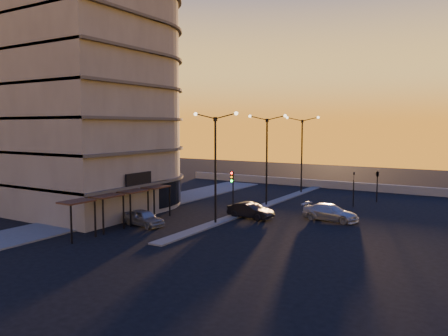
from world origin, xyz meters
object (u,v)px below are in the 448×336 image
traffic_light_main (232,186)px  car_hatchback (144,218)px  streetlamp_mid (267,152)px  car_sedan (250,211)px  car_wagon (330,213)px

traffic_light_main → car_hatchback: size_ratio=1.06×
streetlamp_mid → traffic_light_main: 7.62m
car_sedan → car_hatchback: bearing=146.0°
traffic_light_main → car_wagon: 8.98m
car_hatchback → car_sedan: bearing=-31.2°
car_wagon → traffic_light_main: bearing=118.6°
streetlamp_mid → car_wagon: bearing=-24.7°
streetlamp_mid → car_sedan: bearing=-77.0°
car_hatchback → car_wagon: 16.24m
traffic_light_main → car_wagon: bearing=23.4°
traffic_light_main → car_wagon: size_ratio=0.86×
car_hatchback → streetlamp_mid: bearing=-9.5°
car_hatchback → car_sedan: (6.24, 7.26, 0.02)m
traffic_light_main → car_hatchback: 8.43m
streetlamp_mid → car_hatchback: (-4.74, -13.74, -4.91)m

